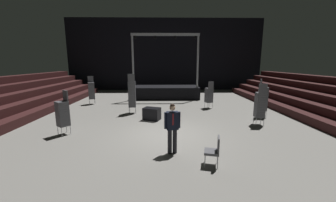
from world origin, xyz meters
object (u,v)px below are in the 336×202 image
loose_chair_near_man (214,149)px  chair_stack_mid_left (91,90)px  chair_stack_mid_centre (263,98)px  chair_stack_rear_left (63,113)px  chair_stack_front_right (260,104)px  chair_stack_front_left (209,95)px  chair_stack_mid_right (132,94)px  man_with_tie (172,126)px  equipment_road_case (152,114)px  stage_riser (165,91)px

loose_chair_near_man → chair_stack_mid_left: bearing=49.8°
chair_stack_mid_centre → chair_stack_rear_left: (-10.20, -2.80, -0.13)m
chair_stack_front_right → chair_stack_rear_left: 9.38m
chair_stack_front_left → chair_stack_mid_right: bearing=172.9°
man_with_tie → chair_stack_mid_left: (-5.83, 8.71, 0.05)m
chair_stack_front_right → equipment_road_case: size_ratio=2.37×
chair_stack_front_right → loose_chair_near_man: chair_stack_front_right is taller
equipment_road_case → loose_chair_near_man: bearing=-66.7°
chair_stack_mid_right → chair_stack_mid_centre: (7.76, -1.02, -0.13)m
chair_stack_mid_right → man_with_tie: bearing=-72.7°
man_with_tie → chair_stack_front_right: 5.61m
stage_riser → man_with_tie: (0.17, -11.33, 0.38)m
chair_stack_front_right → equipment_road_case: (-5.55, 1.01, -0.73)m
stage_riser → chair_stack_front_left: (3.01, -4.18, 0.31)m
chair_stack_front_left → equipment_road_case: 4.82m
stage_riser → equipment_road_case: (-0.80, -7.07, -0.30)m
man_with_tie → stage_riser: bearing=-97.8°
stage_riser → chair_stack_rear_left: 10.41m
stage_riser → loose_chair_near_man: stage_riser is taller
chair_stack_mid_centre → stage_riser: bearing=-121.5°
stage_riser → chair_stack_front_left: 5.16m
chair_stack_rear_left → equipment_road_case: size_ratio=2.18×
man_with_tie → loose_chair_near_man: size_ratio=1.89×
man_with_tie → equipment_road_case: 4.42m
chair_stack_mid_left → chair_stack_mid_right: (3.55, -2.91, 0.17)m
chair_stack_front_left → chair_stack_rear_left: 9.16m
chair_stack_mid_left → loose_chair_near_man: bearing=104.7°
stage_riser → chair_stack_rear_left: bearing=-115.9°
man_with_tie → chair_stack_front_left: 7.69m
chair_stack_front_right → chair_stack_mid_left: 11.75m
chair_stack_front_left → chair_stack_mid_left: bearing=147.9°
stage_riser → chair_stack_front_right: bearing=-59.6°
chair_stack_mid_centre → chair_stack_front_left: bearing=-114.2°
chair_stack_rear_left → loose_chair_near_man: size_ratio=2.08×
chair_stack_front_left → equipment_road_case: size_ratio=2.09×
chair_stack_mid_right → loose_chair_near_man: chair_stack_mid_right is taller
stage_riser → loose_chair_near_man: (1.42, -12.23, -0.10)m
man_with_tie → loose_chair_near_man: man_with_tie is taller
stage_riser → chair_stack_front_right: stage_riser is taller
chair_stack_rear_left → equipment_road_case: 4.44m
chair_stack_mid_left → chair_stack_front_left: bearing=148.1°
chair_stack_front_left → chair_stack_mid_right: 5.31m
stage_riser → chair_stack_mid_centre: (5.65, -6.56, 0.47)m
chair_stack_front_right → chair_stack_front_left: bearing=118.3°
chair_stack_mid_left → chair_stack_mid_right: size_ratio=0.86×
man_with_tie → chair_stack_front_right: size_ratio=0.84×
loose_chair_near_man → chair_stack_rear_left: bearing=77.7°
chair_stack_front_right → chair_stack_mid_right: bearing=163.9°
stage_riser → chair_stack_mid_left: bearing=-155.1°
man_with_tie → chair_stack_front_right: chair_stack_front_right is taller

